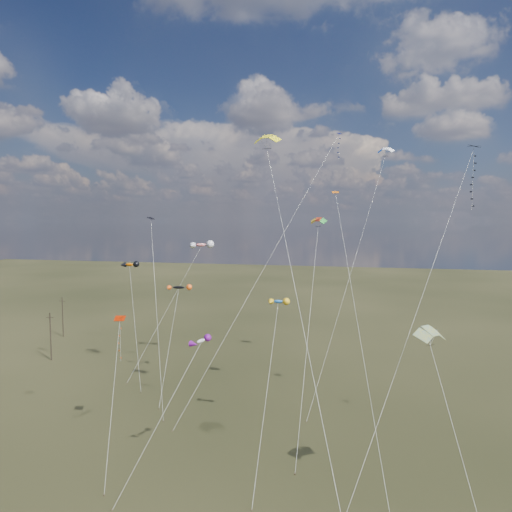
% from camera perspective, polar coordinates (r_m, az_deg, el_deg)
% --- Properties ---
extents(ground, '(400.00, 400.00, 0.00)m').
position_cam_1_polar(ground, '(43.42, -6.24, -27.85)').
color(ground, black).
rests_on(ground, ground).
extents(utility_pole_near, '(1.40, 0.20, 8.00)m').
position_cam_1_polar(utility_pole_near, '(84.15, -24.29, -9.10)').
color(utility_pole_near, black).
rests_on(utility_pole_near, ground).
extents(utility_pole_far, '(1.40, 0.20, 8.00)m').
position_cam_1_polar(utility_pole_far, '(99.78, -23.01, -6.98)').
color(utility_pole_far, black).
rests_on(utility_pole_far, ground).
extents(diamond_black_high, '(13.32, 21.93, 30.84)m').
position_cam_1_polar(diamond_black_high, '(50.26, 24.91, 7.36)').
color(diamond_black_high, black).
rests_on(diamond_black_high, ground).
extents(diamond_navy_tall, '(16.70, 27.55, 36.75)m').
position_cam_1_polar(diamond_navy_tall, '(70.01, 8.76, 10.88)').
color(diamond_navy_tall, '#0F1143').
rests_on(diamond_navy_tall, ground).
extents(diamond_black_mid, '(7.88, 13.07, 23.74)m').
position_cam_1_polar(diamond_black_mid, '(62.82, -12.64, -1.37)').
color(diamond_black_mid, black).
rests_on(diamond_black_mid, ground).
extents(diamond_red_low, '(3.99, 9.52, 13.37)m').
position_cam_1_polar(diamond_red_low, '(49.44, -16.66, -10.45)').
color(diamond_red_low, '#9E1900').
rests_on(diamond_red_low, ground).
extents(diamond_orange_center, '(6.15, 17.84, 26.56)m').
position_cam_1_polar(diamond_orange_center, '(47.54, 11.59, -2.24)').
color(diamond_orange_center, orange).
rests_on(diamond_orange_center, ground).
extents(parafoil_yellow, '(11.88, 22.61, 32.54)m').
position_cam_1_polar(parafoil_yellow, '(48.42, 1.40, 14.58)').
color(parafoil_yellow, yellow).
rests_on(parafoil_yellow, ground).
extents(parafoil_blue_white, '(10.10, 16.77, 33.74)m').
position_cam_1_polar(parafoil_blue_white, '(67.28, 15.85, 12.59)').
color(parafoil_blue_white, blue).
rests_on(parafoil_blue_white, ground).
extents(parafoil_striped, '(4.97, 9.27, 15.47)m').
position_cam_1_polar(parafoil_striped, '(37.75, 21.01, -8.76)').
color(parafoil_striped, yellow).
rests_on(parafoil_striped, ground).
extents(parafoil_tricolor, '(2.03, 15.90, 23.88)m').
position_cam_1_polar(parafoil_tricolor, '(55.02, 7.77, 4.36)').
color(parafoil_tricolor, yellow).
rests_on(parafoil_tricolor, ground).
extents(novelty_black_orange, '(3.47, 10.36, 14.18)m').
position_cam_1_polar(novelty_black_orange, '(65.78, -9.65, -3.94)').
color(novelty_black_orange, black).
rests_on(novelty_black_orange, ground).
extents(novelty_orange_black, '(7.22, 8.67, 17.09)m').
position_cam_1_polar(novelty_orange_black, '(71.74, -15.54, -1.09)').
color(novelty_orange_black, '#E55E00').
rests_on(novelty_orange_black, ground).
extents(novelty_white_purple, '(6.03, 7.69, 12.89)m').
position_cam_1_polar(novelty_white_purple, '(41.56, -6.96, -10.60)').
color(novelty_white_purple, silver).
rests_on(novelty_white_purple, ground).
extents(novelty_redwhite_stripe, '(9.32, 11.51, 20.10)m').
position_cam_1_polar(novelty_redwhite_stripe, '(72.40, -6.91, 1.36)').
color(novelty_redwhite_stripe, red).
rests_on(novelty_redwhite_stripe, ground).
extents(novelty_blue_yellow, '(1.91, 13.46, 15.11)m').
position_cam_1_polar(novelty_blue_yellow, '(48.20, 2.77, -5.84)').
color(novelty_blue_yellow, blue).
rests_on(novelty_blue_yellow, ground).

